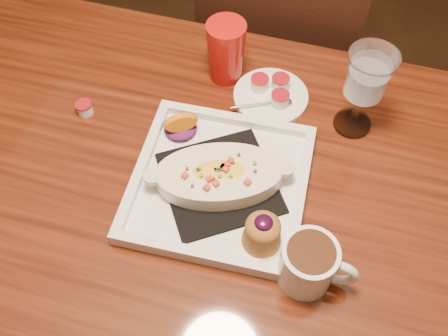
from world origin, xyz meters
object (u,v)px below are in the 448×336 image
(chair_far, at_px, (278,61))
(coffee_mug, at_px, (310,263))
(goblet, at_px, (367,79))
(red_tumbler, at_px, (226,52))
(plate, at_px, (222,183))
(saucer, at_px, (271,95))
(table, at_px, (216,224))

(chair_far, xyz_separation_m, coffee_mug, (0.19, -0.73, 0.29))
(goblet, distance_m, red_tumbler, 0.29)
(plate, distance_m, saucer, 0.25)
(goblet, bearing_deg, red_tumbler, 167.50)
(saucer, xyz_separation_m, red_tumbler, (-0.11, 0.04, 0.06))
(chair_far, height_order, plate, chair_far)
(table, bearing_deg, red_tumbler, 102.24)
(chair_far, relative_size, saucer, 5.97)
(chair_far, distance_m, plate, 0.66)
(table, height_order, red_tumbler, red_tumbler)
(chair_far, relative_size, red_tumbler, 6.84)
(table, height_order, chair_far, chair_far)
(chair_far, bearing_deg, goblet, 119.11)
(chair_far, bearing_deg, saucer, 96.49)
(goblet, xyz_separation_m, saucer, (-0.17, 0.02, -0.12))
(plate, height_order, coffee_mug, coffee_mug)
(saucer, relative_size, red_tumbler, 1.15)
(plate, bearing_deg, goblet, 43.88)
(plate, bearing_deg, table, -110.09)
(coffee_mug, distance_m, goblet, 0.35)
(plate, bearing_deg, coffee_mug, -36.91)
(coffee_mug, relative_size, red_tumbler, 0.94)
(table, distance_m, saucer, 0.29)
(coffee_mug, xyz_separation_m, saucer, (-0.14, 0.36, -0.04))
(goblet, bearing_deg, coffee_mug, -94.94)
(coffee_mug, xyz_separation_m, goblet, (0.03, 0.34, 0.08))
(table, relative_size, saucer, 9.63)
(plate, distance_m, goblet, 0.32)
(table, height_order, coffee_mug, coffee_mug)
(coffee_mug, bearing_deg, saucer, 112.90)
(table, relative_size, goblet, 7.98)
(coffee_mug, height_order, goblet, goblet)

